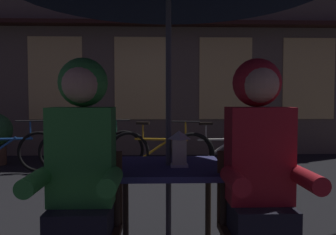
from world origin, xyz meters
name	(u,v)px	position (x,y,z in m)	size (l,w,h in m)	color
cafe_table	(169,180)	(0.00, 0.00, 0.64)	(0.72, 0.72, 0.74)	navy
lantern	(179,148)	(0.07, -0.04, 0.86)	(0.11, 0.11, 0.23)	white
chair_left	(84,223)	(-0.48, -0.37, 0.49)	(0.40, 0.40, 0.87)	#513823
chair_right	(256,221)	(0.48, -0.37, 0.49)	(0.40, 0.40, 0.87)	#513823
person_left_hooded	(81,161)	(-0.48, -0.43, 0.85)	(0.45, 0.56, 1.40)	black
person_right_hooded	(260,160)	(0.48, -0.43, 0.85)	(0.45, 0.56, 1.40)	black
shopfront_building	(142,9)	(-0.38, 5.40, 3.09)	(10.00, 0.93, 6.20)	#6B5B4C
bicycle_nearest	(4,152)	(-2.47, 3.33, 0.35)	(1.67, 0.31, 0.84)	black
bicycle_second	(92,150)	(-1.12, 3.45, 0.35)	(1.67, 0.31, 0.84)	black
bicycle_third	(161,152)	(-0.01, 3.21, 0.35)	(1.66, 0.38, 0.84)	black
bicycle_fourth	(223,152)	(0.97, 3.17, 0.35)	(1.67, 0.26, 0.84)	black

